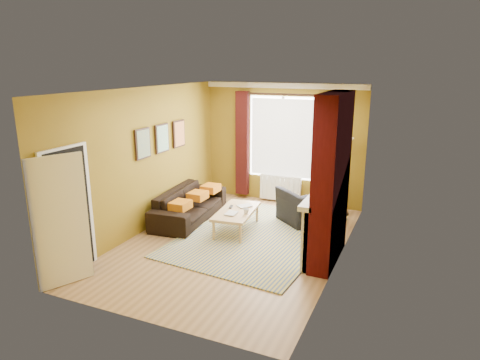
# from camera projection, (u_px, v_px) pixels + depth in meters

# --- Properties ---
(ground) EXTENTS (5.50, 5.50, 0.00)m
(ground) POSITION_uv_depth(u_px,v_px,m) (235.00, 243.00, 7.94)
(ground) COLOR olive
(ground) RESTS_ON ground
(room_walls) EXTENTS (3.82, 5.54, 2.83)m
(room_walls) POSITION_uv_depth(u_px,v_px,m) (273.00, 171.00, 7.59)
(room_walls) COLOR olive
(room_walls) RESTS_ON ground
(striped_rug) EXTENTS (2.88, 3.78, 0.02)m
(striped_rug) POSITION_uv_depth(u_px,v_px,m) (257.00, 236.00, 8.24)
(striped_rug) COLOR #33528C
(striped_rug) RESTS_ON ground
(sofa) EXTENTS (1.06, 2.28, 0.65)m
(sofa) POSITION_uv_depth(u_px,v_px,m) (189.00, 204.00, 9.12)
(sofa) COLOR black
(sofa) RESTS_ON ground
(armchair) EXTENTS (1.46, 1.48, 0.72)m
(armchair) POSITION_uv_depth(u_px,v_px,m) (309.00, 205.00, 8.91)
(armchair) COLOR black
(armchair) RESTS_ON ground
(coffee_table) EXTENTS (0.79, 1.37, 0.43)m
(coffee_table) POSITION_uv_depth(u_px,v_px,m) (237.00, 212.00, 8.42)
(coffee_table) COLOR tan
(coffee_table) RESTS_ON ground
(wicker_stool) EXTENTS (0.39, 0.39, 0.40)m
(wicker_stool) POSITION_uv_depth(u_px,v_px,m) (301.00, 208.00, 9.26)
(wicker_stool) COLOR olive
(wicker_stool) RESTS_ON ground
(floor_lamp) EXTENTS (0.33, 0.33, 1.71)m
(floor_lamp) POSITION_uv_depth(u_px,v_px,m) (347.00, 154.00, 9.09)
(floor_lamp) COLOR black
(floor_lamp) RESTS_ON ground
(book_a) EXTENTS (0.22, 0.29, 0.03)m
(book_a) POSITION_uv_depth(u_px,v_px,m) (226.00, 213.00, 8.22)
(book_a) COLOR #999999
(book_a) RESTS_ON coffee_table
(book_b) EXTENTS (0.33, 0.35, 0.02)m
(book_b) POSITION_uv_depth(u_px,v_px,m) (242.00, 204.00, 8.71)
(book_b) COLOR #999999
(book_b) RESTS_ON coffee_table
(mug) EXTENTS (0.13, 0.13, 0.10)m
(mug) POSITION_uv_depth(u_px,v_px,m) (246.00, 211.00, 8.19)
(mug) COLOR #999999
(mug) RESTS_ON coffee_table
(tv_remote) EXTENTS (0.09, 0.18, 0.02)m
(tv_remote) POSITION_uv_depth(u_px,v_px,m) (231.00, 207.00, 8.57)
(tv_remote) COLOR #252528
(tv_remote) RESTS_ON coffee_table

